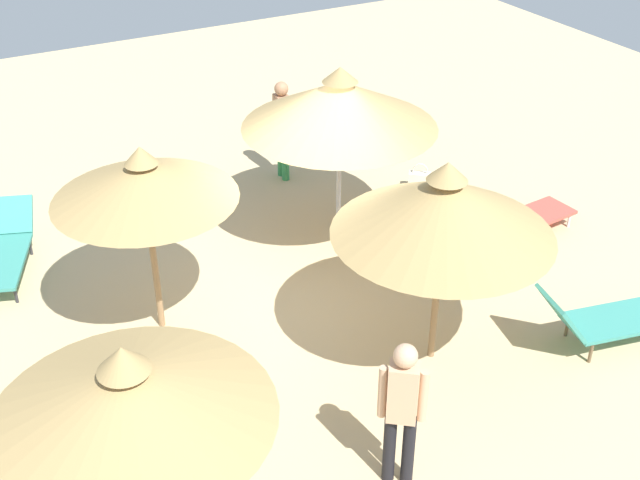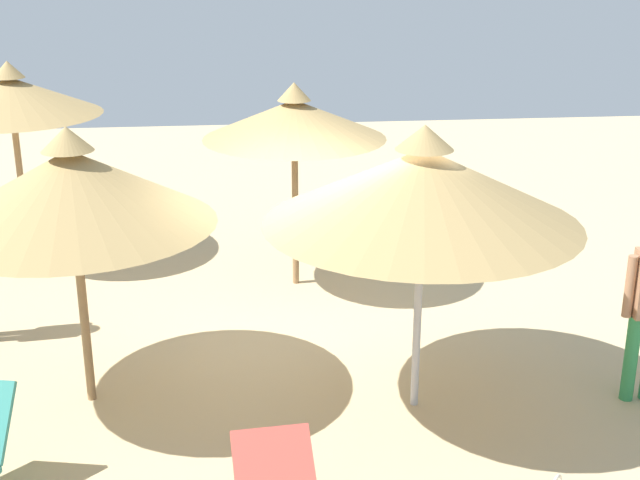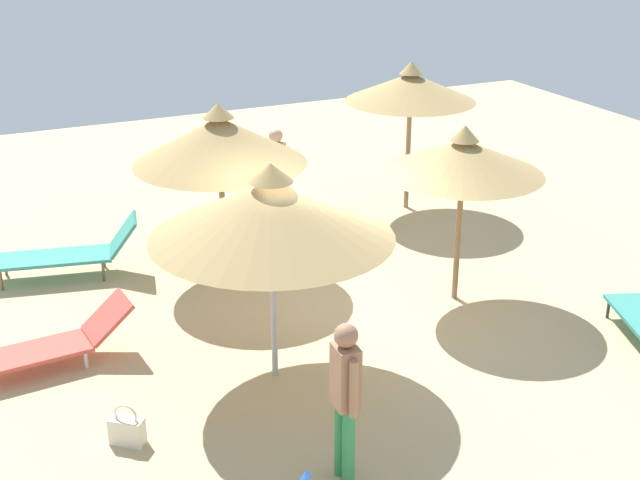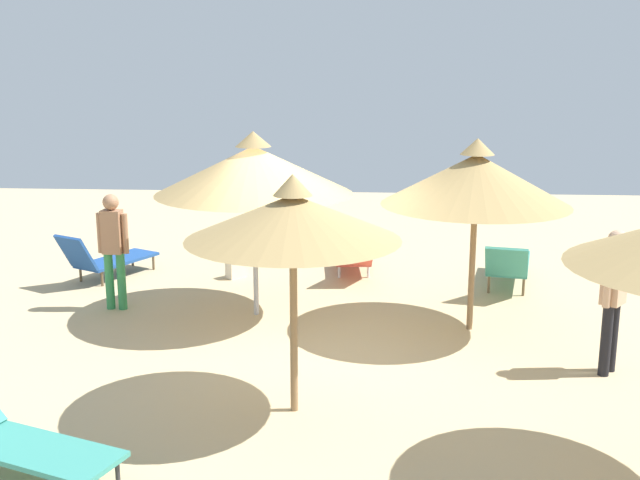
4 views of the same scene
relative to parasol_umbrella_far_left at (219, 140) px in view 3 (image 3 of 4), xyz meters
The scene contains 10 objects.
ground 3.16m from the parasol_umbrella_far_left, 163.88° to the right, with size 24.00×24.00×0.10m, color tan.
parasol_umbrella_far_left is the anchor object (origin of this frame).
parasol_umbrella_center 4.27m from the parasol_umbrella_far_left, 70.84° to the right, with size 2.33×2.33×2.71m.
parasol_umbrella_far_right 3.53m from the parasol_umbrella_far_left, 128.67° to the right, with size 2.25×2.25×2.58m.
parasol_umbrella_front 3.12m from the parasol_umbrella_far_left, behind, with size 2.85×2.85×2.72m.
lounge_chair_near_right 3.76m from the parasol_umbrella_far_left, 121.45° to the left, with size 0.77×2.05×0.73m.
lounge_chair_back 2.89m from the parasol_umbrella_far_left, 67.73° to the left, with size 1.10×2.26×0.90m.
person_standing_far_left 2.36m from the parasol_umbrella_far_left, 45.04° to the right, with size 0.35×0.40×1.78m.
person_standing_center 5.40m from the parasol_umbrella_far_left, behind, with size 0.48×0.24×1.77m.
handbag 4.85m from the parasol_umbrella_far_left, 147.29° to the left, with size 0.37×0.40×0.49m.
Camera 3 is at (-9.46, 4.43, 5.60)m, focal length 48.52 mm.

